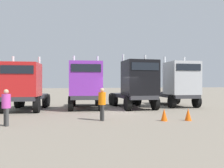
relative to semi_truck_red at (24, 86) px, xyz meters
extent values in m
plane|color=gray|center=(6.57, -2.36, -1.80)|extent=(200.00, 200.00, 0.00)
cube|color=#333338|center=(0.20, 1.08, -0.82)|extent=(3.24, 6.11, 0.30)
cube|color=red|center=(-0.13, -0.67, 0.49)|extent=(2.77, 2.64, 2.32)
cube|color=black|center=(-0.34, -1.79, 1.13)|extent=(2.07, 0.43, 0.55)
cylinder|color=silver|center=(1.04, 0.40, 0.79)|extent=(0.21, 0.21, 2.92)
cylinder|color=silver|center=(-0.82, 0.75, 0.79)|extent=(0.21, 0.21, 2.92)
cylinder|color=#333338|center=(0.44, 2.33, -0.61)|extent=(1.29, 1.29, 0.12)
cylinder|color=black|center=(0.88, -1.29, -1.26)|extent=(0.55, 1.13, 1.08)
cylinder|color=black|center=(-1.29, -0.88, -1.26)|extent=(0.55, 1.13, 1.08)
cylinder|color=black|center=(1.53, 2.15, -1.26)|extent=(0.55, 1.13, 1.08)
cylinder|color=black|center=(-0.63, 2.56, -1.26)|extent=(0.55, 1.13, 1.08)
cylinder|color=black|center=(1.73, 3.23, -1.26)|extent=(0.55, 1.13, 1.08)
cylinder|color=black|center=(-0.43, 3.64, -1.26)|extent=(0.55, 1.13, 1.08)
cube|color=#333338|center=(4.75, 1.12, -0.80)|extent=(3.28, 6.46, 0.30)
cube|color=purple|center=(4.39, -0.82, 0.59)|extent=(2.76, 2.62, 2.49)
cube|color=black|center=(4.19, -1.93, 1.31)|extent=(2.07, 0.42, 0.55)
cylinder|color=silver|center=(5.56, 0.25, 0.89)|extent=(0.21, 0.21, 3.09)
cylinder|color=silver|center=(3.69, 0.60, 0.89)|extent=(0.21, 0.21, 3.09)
cylinder|color=#333338|center=(5.00, 2.45, -0.59)|extent=(1.28, 1.28, 0.12)
cylinder|color=black|center=(5.40, -1.42, -1.25)|extent=(0.54, 1.14, 1.10)
cylinder|color=black|center=(3.24, -1.02, -1.25)|extent=(0.54, 1.14, 1.10)
cylinder|color=black|center=(6.10, 2.37, -1.25)|extent=(0.54, 1.14, 1.10)
cylinder|color=black|center=(3.94, 2.77, -1.25)|extent=(0.54, 1.14, 1.10)
cylinder|color=black|center=(6.30, 3.46, -1.25)|extent=(0.54, 1.14, 1.10)
cylinder|color=black|center=(4.14, 3.86, -1.25)|extent=(0.54, 1.14, 1.10)
cube|color=#333338|center=(8.51, 0.24, -0.82)|extent=(2.55, 6.21, 0.30)
cube|color=black|center=(8.40, -1.70, 0.65)|extent=(2.52, 2.35, 2.65)
cube|color=black|center=(8.34, -2.82, 1.45)|extent=(2.10, 0.16, 0.55)
cylinder|color=silver|center=(9.42, -0.50, 0.95)|extent=(0.19, 0.19, 3.25)
cylinder|color=silver|center=(7.53, -0.39, 0.95)|extent=(0.19, 0.19, 3.25)
cylinder|color=#333338|center=(8.59, 1.58, -0.61)|extent=(1.16, 1.16, 0.12)
cylinder|color=black|center=(9.48, -2.17, -1.26)|extent=(0.41, 1.10, 1.08)
cylinder|color=black|center=(7.28, -2.04, -1.26)|extent=(0.41, 1.10, 1.08)
cylinder|color=black|center=(9.70, 1.62, -1.26)|extent=(0.41, 1.10, 1.08)
cylinder|color=black|center=(7.50, 1.75, -1.26)|extent=(0.41, 1.10, 1.08)
cylinder|color=black|center=(9.76, 2.72, -1.26)|extent=(0.41, 1.10, 1.08)
cylinder|color=black|center=(7.56, 2.84, -1.26)|extent=(0.41, 1.10, 1.08)
cube|color=#333338|center=(12.82, 0.81, -0.85)|extent=(2.96, 6.27, 0.30)
cube|color=#B7BABF|center=(12.59, -0.99, 0.67)|extent=(2.69, 2.70, 2.75)
cube|color=black|center=(12.43, -2.21, 1.52)|extent=(2.09, 0.31, 0.55)
cylinder|color=silver|center=(13.71, 0.23, 0.97)|extent=(0.20, 0.20, 3.35)
cylinder|color=silver|center=(11.82, 0.47, 0.97)|extent=(0.20, 0.20, 3.35)
cylinder|color=#333338|center=(12.99, 2.13, -0.64)|extent=(1.23, 1.23, 0.12)
cylinder|color=black|center=(13.62, -1.63, -1.28)|extent=(0.48, 1.09, 1.05)
cylinder|color=black|center=(11.44, -1.35, -1.28)|extent=(0.48, 1.09, 1.05)
cylinder|color=black|center=(14.10, 2.08, -1.28)|extent=(0.48, 1.09, 1.05)
cylinder|color=black|center=(11.91, 2.36, -1.28)|extent=(0.48, 1.09, 1.05)
cylinder|color=black|center=(14.24, 3.17, -1.28)|extent=(0.48, 1.09, 1.05)
cylinder|color=black|center=(12.06, 3.45, -1.28)|extent=(0.48, 1.09, 1.05)
cylinder|color=#313131|center=(4.29, -5.74, -1.37)|extent=(0.16, 0.16, 0.86)
cylinder|color=#313131|center=(4.29, -6.02, -1.37)|extent=(0.16, 0.16, 0.86)
cylinder|color=orange|center=(4.29, -5.88, -0.61)|extent=(0.40, 0.40, 0.68)
sphere|color=tan|center=(4.29, -5.88, -0.15)|extent=(0.23, 0.23, 0.23)
cylinder|color=#3D3D3D|center=(-0.40, -6.22, -1.38)|extent=(0.21, 0.21, 0.84)
cylinder|color=#3D3D3D|center=(-0.50, -5.96, -1.38)|extent=(0.21, 0.21, 0.84)
cylinder|color=#C441A4|center=(-0.45, -6.09, -0.63)|extent=(0.52, 0.52, 0.66)
sphere|color=tan|center=(-0.45, -6.09, -0.18)|extent=(0.23, 0.23, 0.23)
cone|color=#F2590C|center=(7.43, -7.01, -1.47)|extent=(0.36, 0.36, 0.67)
cone|color=#F2590C|center=(8.73, -7.30, -1.47)|extent=(0.36, 0.36, 0.66)
camera|label=1|loc=(1.03, -18.05, 0.18)|focal=37.30mm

